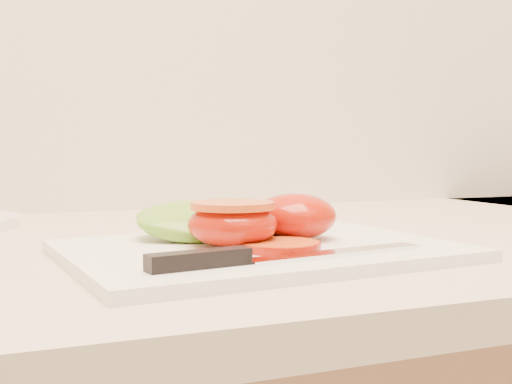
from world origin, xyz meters
name	(u,v)px	position (x,y,z in m)	size (l,w,h in m)	color
cutting_board	(260,250)	(-0.39, 1.55, 0.94)	(0.32, 0.23, 0.01)	white
tomato_half_dome	(295,216)	(-0.34, 1.57, 0.96)	(0.08, 0.08, 0.04)	#AF190A
tomato_half_cut	(233,222)	(-0.41, 1.55, 0.96)	(0.08, 0.08, 0.04)	#AF190A
tomato_slice_0	(280,246)	(-0.38, 1.52, 0.94)	(0.06, 0.06, 0.01)	orange
lettuce_leaf_0	(214,221)	(-0.41, 1.62, 0.95)	(0.15, 0.10, 0.03)	#72B02E
lettuce_leaf_1	(250,222)	(-0.37, 1.62, 0.95)	(0.10, 0.07, 0.02)	#72B02E
knife	(257,257)	(-0.42, 1.47, 0.94)	(0.23, 0.05, 0.01)	silver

